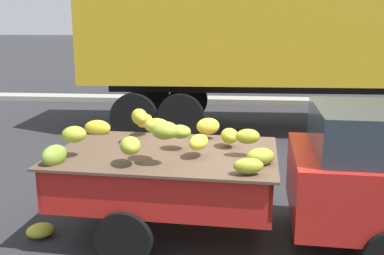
# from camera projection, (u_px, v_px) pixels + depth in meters

# --- Properties ---
(ground) EXTENTS (220.00, 220.00, 0.00)m
(ground) POSITION_uv_depth(u_px,v_px,m) (238.00, 229.00, 5.73)
(ground) COLOR #28282B
(curb_strip) EXTENTS (80.00, 0.80, 0.16)m
(curb_strip) POSITION_uv_depth(u_px,v_px,m) (235.00, 100.00, 15.11)
(curb_strip) COLOR gray
(curb_strip) RESTS_ON ground
(pickup_truck) EXTENTS (4.84, 2.09, 1.70)m
(pickup_truck) POSITION_uv_depth(u_px,v_px,m) (320.00, 174.00, 5.17)
(pickup_truck) COLOR #B21E19
(pickup_truck) RESTS_ON ground
(semi_trailer) EXTENTS (12.06, 2.87, 3.95)m
(semi_trailer) POSITION_uv_depth(u_px,v_px,m) (331.00, 28.00, 10.57)
(semi_trailer) COLOR gold
(semi_trailer) RESTS_ON ground
(fallen_banana_bunch_near_tailgate) EXTENTS (0.44, 0.41, 0.18)m
(fallen_banana_bunch_near_tailgate) POSITION_uv_depth(u_px,v_px,m) (40.00, 231.00, 5.50)
(fallen_banana_bunch_near_tailgate) COLOR gold
(fallen_banana_bunch_near_tailgate) RESTS_ON ground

